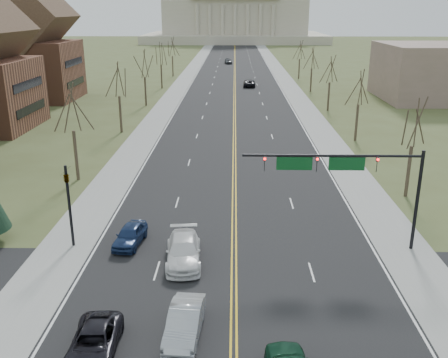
{
  "coord_description": "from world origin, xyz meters",
  "views": [
    {
      "loc": [
        -0.05,
        -18.51,
        16.07
      ],
      "look_at": [
        -0.85,
        19.68,
        3.0
      ],
      "focal_mm": 40.0,
      "sensor_mm": 36.0,
      "label": 1
    }
  ],
  "objects_px": {
    "car_far_nb": "(249,83)",
    "car_far_sb": "(228,61)",
    "car_sb_inner_second": "(183,251)",
    "car_sb_outer_second": "(130,235)",
    "signal_mast": "(345,171)",
    "car_sb_inner_lead": "(185,322)",
    "signal_left": "(68,197)",
    "car_sb_outer_lead": "(94,343)"
  },
  "relations": [
    {
      "from": "car_far_sb",
      "to": "car_sb_outer_second",
      "type": "bearing_deg",
      "value": -99.84
    },
    {
      "from": "signal_left",
      "to": "car_sb_outer_lead",
      "type": "distance_m",
      "value": 13.06
    },
    {
      "from": "car_sb_outer_lead",
      "to": "car_far_nb",
      "type": "height_order",
      "value": "car_far_nb"
    },
    {
      "from": "signal_mast",
      "to": "car_sb_outer_lead",
      "type": "xyz_separation_m",
      "value": [
        -14.26,
        -11.81,
        -5.07
      ]
    },
    {
      "from": "signal_mast",
      "to": "car_far_sb",
      "type": "distance_m",
      "value": 125.42
    },
    {
      "from": "car_sb_inner_second",
      "to": "car_sb_outer_lead",
      "type": "bearing_deg",
      "value": -114.76
    },
    {
      "from": "car_sb_inner_lead",
      "to": "car_far_nb",
      "type": "bearing_deg",
      "value": 90.02
    },
    {
      "from": "car_far_sb",
      "to": "car_sb_inner_second",
      "type": "bearing_deg",
      "value": -97.94
    },
    {
      "from": "car_sb_outer_lead",
      "to": "car_far_sb",
      "type": "height_order",
      "value": "car_far_sb"
    },
    {
      "from": "car_sb_inner_second",
      "to": "car_far_nb",
      "type": "xyz_separation_m",
      "value": [
        6.57,
        79.56,
        -0.05
      ]
    },
    {
      "from": "signal_mast",
      "to": "signal_left",
      "type": "height_order",
      "value": "signal_mast"
    },
    {
      "from": "signal_mast",
      "to": "car_sb_outer_second",
      "type": "xyz_separation_m",
      "value": [
        -14.9,
        0.29,
        -5.03
      ]
    },
    {
      "from": "car_sb_inner_lead",
      "to": "car_sb_outer_lead",
      "type": "distance_m",
      "value": 4.58
    },
    {
      "from": "car_sb_outer_lead",
      "to": "car_sb_inner_second",
      "type": "relative_size",
      "value": 0.87
    },
    {
      "from": "car_far_nb",
      "to": "car_far_sb",
      "type": "height_order",
      "value": "car_far_sb"
    },
    {
      "from": "car_sb_outer_lead",
      "to": "car_sb_outer_second",
      "type": "height_order",
      "value": "car_sb_outer_second"
    },
    {
      "from": "signal_mast",
      "to": "car_sb_inner_lead",
      "type": "relative_size",
      "value": 2.59
    },
    {
      "from": "signal_left",
      "to": "car_sb_outer_second",
      "type": "relative_size",
      "value": 1.43
    },
    {
      "from": "signal_mast",
      "to": "car_sb_inner_lead",
      "type": "bearing_deg",
      "value": -134.44
    },
    {
      "from": "car_sb_inner_lead",
      "to": "car_sb_inner_second",
      "type": "relative_size",
      "value": 0.84
    },
    {
      "from": "signal_mast",
      "to": "signal_left",
      "type": "relative_size",
      "value": 2.02
    },
    {
      "from": "car_far_nb",
      "to": "car_sb_inner_lead",
      "type": "bearing_deg",
      "value": 88.23
    },
    {
      "from": "car_sb_inner_lead",
      "to": "car_sb_inner_second",
      "type": "height_order",
      "value": "car_sb_inner_second"
    },
    {
      "from": "car_far_sb",
      "to": "signal_left",
      "type": "bearing_deg",
      "value": -101.68
    },
    {
      "from": "car_sb_outer_lead",
      "to": "car_far_nb",
      "type": "xyz_separation_m",
      "value": [
        10.01,
        89.07,
        0.09
      ]
    },
    {
      "from": "signal_mast",
      "to": "signal_left",
      "type": "xyz_separation_m",
      "value": [
        -18.95,
        0.0,
        -2.05
      ]
    },
    {
      "from": "signal_left",
      "to": "car_sb_outer_second",
      "type": "bearing_deg",
      "value": 4.11
    },
    {
      "from": "car_sb_inner_lead",
      "to": "car_sb_outer_lead",
      "type": "xyz_separation_m",
      "value": [
        -4.28,
        -1.63,
        -0.1
      ]
    },
    {
      "from": "car_sb_inner_second",
      "to": "car_far_nb",
      "type": "bearing_deg",
      "value": 80.44
    },
    {
      "from": "car_sb_inner_second",
      "to": "car_sb_outer_second",
      "type": "bearing_deg",
      "value": 142.78
    },
    {
      "from": "car_far_sb",
      "to": "signal_mast",
      "type": "bearing_deg",
      "value": -93.01
    },
    {
      "from": "signal_mast",
      "to": "car_sb_inner_lead",
      "type": "xyz_separation_m",
      "value": [
        -9.98,
        -10.17,
        -4.98
      ]
    },
    {
      "from": "signal_mast",
      "to": "car_far_nb",
      "type": "relative_size",
      "value": 2.21
    },
    {
      "from": "car_sb_inner_lead",
      "to": "car_sb_outer_second",
      "type": "bearing_deg",
      "value": 118.97
    },
    {
      "from": "car_far_nb",
      "to": "signal_left",
      "type": "bearing_deg",
      "value": 81.21
    },
    {
      "from": "signal_left",
      "to": "car_sb_outer_second",
      "type": "distance_m",
      "value": 5.04
    },
    {
      "from": "signal_left",
      "to": "car_far_nb",
      "type": "height_order",
      "value": "signal_left"
    },
    {
      "from": "car_sb_inner_second",
      "to": "car_sb_outer_second",
      "type": "xyz_separation_m",
      "value": [
        -4.09,
        2.59,
        -0.09
      ]
    },
    {
      "from": "car_sb_outer_lead",
      "to": "car_sb_inner_lead",
      "type": "bearing_deg",
      "value": 18.44
    },
    {
      "from": "car_sb_outer_lead",
      "to": "car_far_sb",
      "type": "distance_m",
      "value": 136.85
    },
    {
      "from": "car_sb_outer_second",
      "to": "car_far_sb",
      "type": "relative_size",
      "value": 0.86
    },
    {
      "from": "signal_left",
      "to": "car_sb_inner_second",
      "type": "height_order",
      "value": "signal_left"
    }
  ]
}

